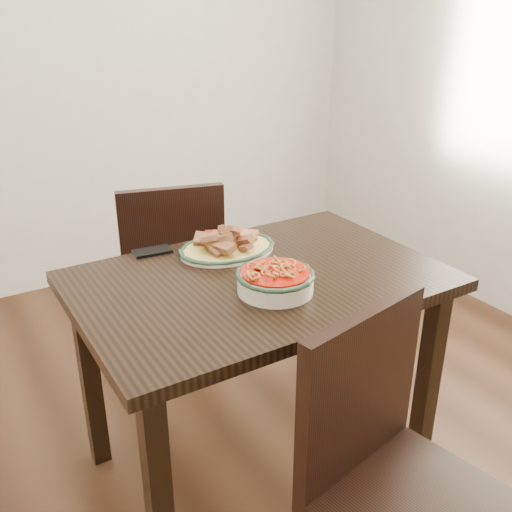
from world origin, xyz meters
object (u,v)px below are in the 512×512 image
dining_table (259,304)px  smartphone (152,251)px  chair_near (390,468)px  fish_plate (227,240)px  noodle_bowl (275,278)px  chair_far (171,268)px

dining_table → smartphone: smartphone is taller
chair_near → smartphone: size_ratio=6.88×
fish_plate → smartphone: bearing=150.8°
dining_table → noodle_bowl: noodle_bowl is taller
noodle_bowl → smartphone: bearing=113.8°
smartphone → chair_near: bearing=-73.3°
dining_table → fish_plate: (0.01, 0.22, 0.15)m
chair_near → smartphone: chair_near is taller
dining_table → chair_far: chair_far is taller
chair_far → fish_plate: bearing=106.5°
chair_far → smartphone: chair_far is taller
dining_table → fish_plate: 0.27m
chair_far → chair_near: (-0.01, -1.35, 0.00)m
smartphone → noodle_bowl: bearing=-60.8°
dining_table → fish_plate: size_ratio=3.37×
dining_table → noodle_bowl: bearing=-97.8°
dining_table → chair_near: (-0.02, -0.65, -0.15)m
noodle_bowl → smartphone: 0.51m
dining_table → chair_near: chair_near is taller
noodle_bowl → fish_plate: bearing=86.3°
chair_far → fish_plate: chair_far is taller
dining_table → chair_far: 0.72m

